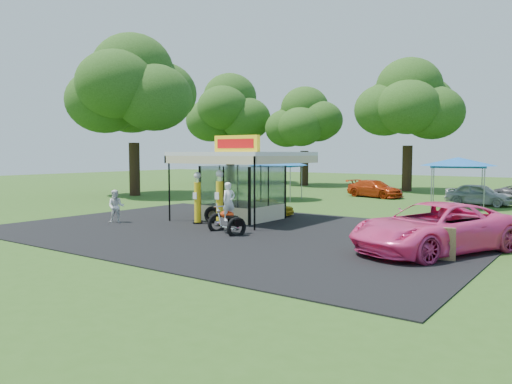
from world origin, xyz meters
TOP-DOWN VIEW (x-y plane):
  - ground at (0.00, 0.00)m, footprint 120.00×120.00m
  - asphalt_apron at (0.00, 2.00)m, footprint 20.00×14.00m
  - gas_station_kiosk at (-2.00, 4.99)m, footprint 5.40×5.40m
  - gas_pump_left at (-2.83, 2.57)m, footprint 0.46×0.46m
  - gas_pump_right at (-1.52, 2.62)m, footprint 0.48×0.48m
  - motorcycle at (0.15, 1.15)m, footprint 1.97×1.42m
  - spare_tires at (-2.57, 3.29)m, footprint 1.00×0.71m
  - a_frame_sign at (8.79, 1.07)m, footprint 0.65×0.65m
  - kiosk_car at (-2.00, 7.20)m, footprint 2.82×1.13m
  - pink_sedan at (8.09, 2.24)m, footprint 5.04×6.64m
  - spectator_west at (-6.17, 0.54)m, footprint 0.98×0.96m
  - bg_car_b at (-1.65, 20.87)m, footprint 4.77×2.93m
  - bg_car_c at (5.97, 19.42)m, footprint 4.24×2.13m
  - tent_west at (-6.51, 15.00)m, footprint 4.24×4.24m
  - tent_east at (5.17, 17.13)m, footprint 4.39×4.39m
  - oak_far_a at (-22.00, 28.92)m, footprint 9.96×9.96m
  - oak_far_b at (-12.86, 29.61)m, footprint 8.21×8.21m
  - oak_far_c at (-1.78, 28.32)m, footprint 9.52×9.52m
  - oak_near at (-17.58, 11.46)m, footprint 10.58×10.58m

SIDE VIEW (x-z plane):
  - ground at x=0.00m, z-range 0.00..0.00m
  - asphalt_apron at x=0.00m, z-range 0.00..0.04m
  - spare_tires at x=-2.57m, z-range -0.01..0.81m
  - kiosk_car at x=-2.00m, z-range 0.00..0.96m
  - a_frame_sign at x=8.79m, z-range 0.01..1.09m
  - bg_car_b at x=-1.65m, z-range 0.00..1.29m
  - bg_car_c at x=5.97m, z-range 0.00..1.39m
  - spectator_west at x=-6.17m, z-range 0.00..1.59m
  - pink_sedan at x=8.09m, z-range 0.00..1.68m
  - motorcycle at x=0.15m, z-range -0.25..1.98m
  - gas_pump_left at x=-2.83m, z-range -0.05..2.40m
  - gas_pump_right at x=-1.52m, z-range -0.05..2.51m
  - gas_station_kiosk at x=-2.00m, z-range -0.31..3.87m
  - tent_west at x=-6.51m, z-range 1.20..4.16m
  - tent_east at x=5.17m, z-range 1.24..4.32m
  - oak_far_b at x=-12.86m, z-range 1.35..11.14m
  - oak_far_c at x=-1.78m, z-range 1.51..12.73m
  - oak_far_a at x=-22.00m, z-range 1.61..13.42m
  - oak_near at x=-17.58m, z-range 1.54..13.72m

